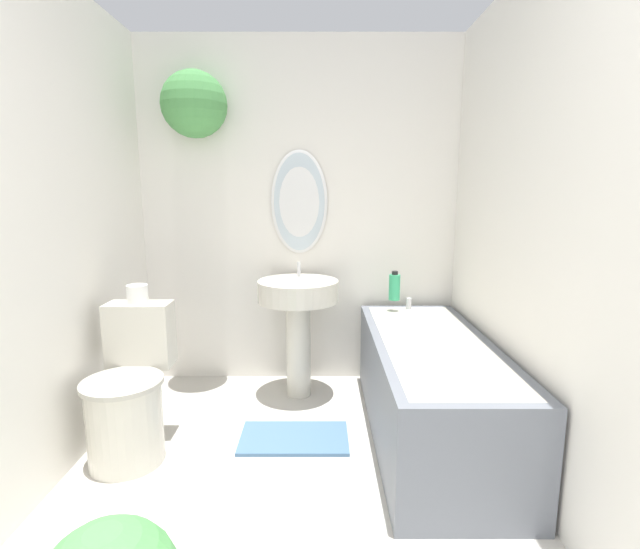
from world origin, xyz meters
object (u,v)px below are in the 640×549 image
toilet_paper_roll (136,294)px  pedestal_sink (297,309)px  bathtub (429,387)px  toilet (127,398)px  shampoo_bottle (393,287)px

toilet_paper_roll → pedestal_sink: bearing=32.2°
toilet_paper_roll → bathtub: bearing=-0.4°
toilet → bathtub: (1.60, 0.19, -0.02)m
toilet → pedestal_sink: bearing=41.0°
pedestal_sink → bathtub: size_ratio=0.56×
bathtub → toilet_paper_roll: (-1.60, 0.01, 0.53)m
toilet → toilet_paper_roll: 0.54m
shampoo_bottle → toilet: bearing=-150.8°
pedestal_sink → bathtub: bearing=-35.5°
toilet → pedestal_sink: (0.84, 0.73, 0.28)m
bathtub → shampoo_bottle: (-0.11, 0.65, 0.44)m
pedestal_sink → bathtub: (0.76, -0.54, -0.31)m
toilet → toilet_paper_roll: bearing=90.0°
toilet → pedestal_sink: size_ratio=0.86×
toilet → bathtub: 1.61m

